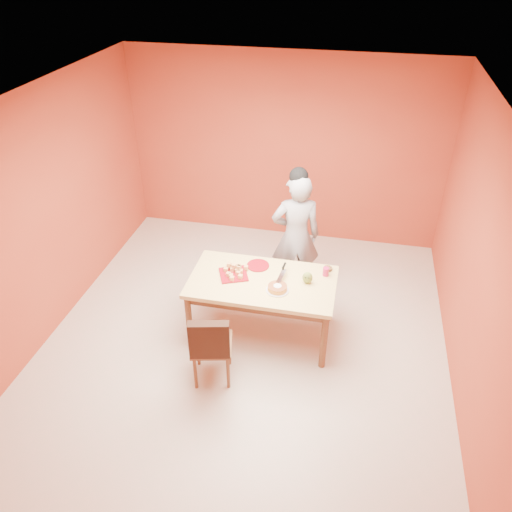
% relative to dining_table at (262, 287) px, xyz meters
% --- Properties ---
extents(floor, '(5.00, 5.00, 0.00)m').
position_rel_dining_table_xyz_m(floor, '(-0.16, -0.17, -0.67)').
color(floor, beige).
rests_on(floor, ground).
extents(ceiling, '(5.00, 5.00, 0.00)m').
position_rel_dining_table_xyz_m(ceiling, '(-0.16, -0.17, 2.03)').
color(ceiling, silver).
rests_on(ceiling, wall_back).
extents(wall_back, '(4.50, 0.00, 4.50)m').
position_rel_dining_table_xyz_m(wall_back, '(-0.16, 2.33, 0.68)').
color(wall_back, '#AF4328').
rests_on(wall_back, floor).
extents(wall_left, '(0.00, 5.00, 5.00)m').
position_rel_dining_table_xyz_m(wall_left, '(-2.41, -0.17, 0.68)').
color(wall_left, '#AF4328').
rests_on(wall_left, floor).
extents(wall_right, '(0.00, 5.00, 5.00)m').
position_rel_dining_table_xyz_m(wall_right, '(2.09, -0.17, 0.68)').
color(wall_right, '#AF4328').
rests_on(wall_right, floor).
extents(dining_table, '(1.60, 0.90, 0.76)m').
position_rel_dining_table_xyz_m(dining_table, '(0.00, 0.00, 0.00)').
color(dining_table, '#DDC674').
rests_on(dining_table, floor).
extents(dining_chair, '(0.50, 0.56, 0.90)m').
position_rel_dining_table_xyz_m(dining_chair, '(-0.37, -0.79, -0.20)').
color(dining_chair, brown).
rests_on(dining_chair, floor).
extents(pastry_pile, '(0.27, 0.27, 0.09)m').
position_rel_dining_table_xyz_m(pastry_pile, '(-0.33, 0.03, 0.16)').
color(pastry_pile, '#E9A863').
rests_on(pastry_pile, pastry_platter).
extents(person, '(0.68, 0.54, 1.65)m').
position_rel_dining_table_xyz_m(person, '(0.24, 0.88, 0.16)').
color(person, gray).
rests_on(person, floor).
extents(pastry_platter, '(0.39, 0.39, 0.02)m').
position_rel_dining_table_xyz_m(pastry_platter, '(-0.33, 0.03, 0.10)').
color(pastry_platter, maroon).
rests_on(pastry_platter, dining_table).
extents(red_dinner_plate, '(0.27, 0.27, 0.02)m').
position_rel_dining_table_xyz_m(red_dinner_plate, '(-0.10, 0.26, 0.10)').
color(red_dinner_plate, maroon).
rests_on(red_dinner_plate, dining_table).
extents(white_cake_plate, '(0.30, 0.30, 0.01)m').
position_rel_dining_table_xyz_m(white_cake_plate, '(0.19, -0.15, 0.10)').
color(white_cake_plate, white).
rests_on(white_cake_plate, dining_table).
extents(sponge_cake, '(0.22, 0.22, 0.05)m').
position_rel_dining_table_xyz_m(sponge_cake, '(0.19, -0.15, 0.13)').
color(sponge_cake, gold).
rests_on(sponge_cake, white_cake_plate).
extents(cake_server, '(0.08, 0.26, 0.01)m').
position_rel_dining_table_xyz_m(cake_server, '(0.20, 0.03, 0.16)').
color(cake_server, white).
rests_on(cake_server, sponge_cake).
extents(egg_ornament, '(0.12, 0.10, 0.14)m').
position_rel_dining_table_xyz_m(egg_ornament, '(0.48, 0.05, 0.16)').
color(egg_ornament, olive).
rests_on(egg_ornament, dining_table).
extents(magenta_glass, '(0.08, 0.08, 0.10)m').
position_rel_dining_table_xyz_m(magenta_glass, '(0.67, 0.24, 0.14)').
color(magenta_glass, '#B61B51').
rests_on(magenta_glass, dining_table).
extents(checker_tin, '(0.13, 0.13, 0.03)m').
position_rel_dining_table_xyz_m(checker_tin, '(0.68, 0.35, 0.11)').
color(checker_tin, '#321F0D').
rests_on(checker_tin, dining_table).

